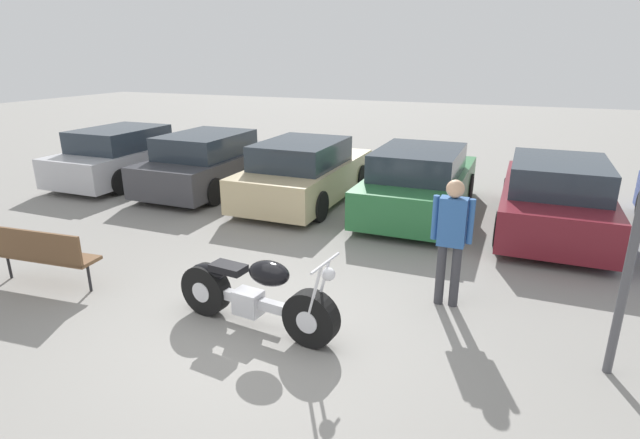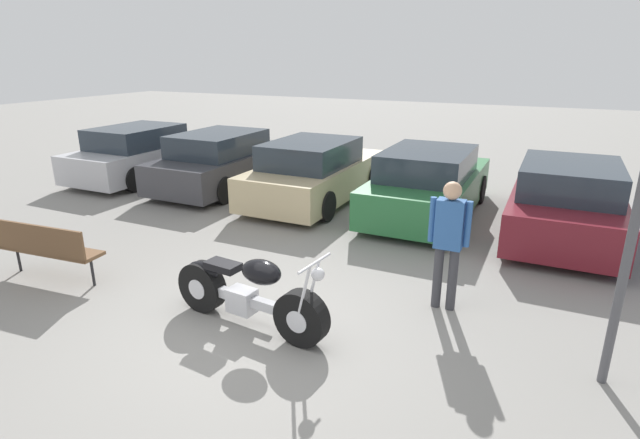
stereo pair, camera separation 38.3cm
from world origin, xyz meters
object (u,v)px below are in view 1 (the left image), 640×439
(motorcycle, at_px, (254,295))
(parked_car_champagne, at_px, (305,173))
(parked_car_silver, at_px, (127,155))
(parked_car_maroon, at_px, (555,198))
(park_bench, at_px, (39,251))
(parked_car_green, at_px, (419,183))
(person_standing, at_px, (452,233))
(parked_car_dark_grey, at_px, (211,163))

(motorcycle, distance_m, parked_car_champagne, 5.54)
(parked_car_silver, bearing_deg, parked_car_champagne, -0.40)
(parked_car_maroon, xyz_separation_m, park_bench, (-6.75, -5.36, -0.10))
(parked_car_green, relative_size, person_standing, 2.45)
(motorcycle, relative_size, person_standing, 1.29)
(parked_car_silver, distance_m, park_bench, 6.48)
(parked_car_green, relative_size, park_bench, 2.51)
(parked_car_silver, bearing_deg, parked_car_green, 0.24)
(parked_car_green, distance_m, parked_car_maroon, 2.55)
(motorcycle, distance_m, parked_car_green, 5.42)
(parked_car_silver, bearing_deg, person_standing, -23.48)
(parked_car_dark_grey, distance_m, parked_car_champagne, 2.55)
(parked_car_silver, height_order, parked_car_champagne, same)
(motorcycle, height_order, parked_car_maroon, parked_car_maroon)
(parked_car_champagne, bearing_deg, park_bench, -106.88)
(parked_car_maroon, bearing_deg, parked_car_dark_grey, 178.40)
(park_bench, bearing_deg, parked_car_green, 52.70)
(parked_car_silver, bearing_deg, parked_car_dark_grey, 1.93)
(motorcycle, xyz_separation_m, parked_car_silver, (-6.77, 5.31, 0.22))
(parked_car_maroon, relative_size, person_standing, 2.45)
(motorcycle, relative_size, park_bench, 1.32)
(park_bench, bearing_deg, parked_car_silver, 122.13)
(parked_car_champagne, bearing_deg, person_standing, -45.52)
(parked_car_dark_grey, bearing_deg, person_standing, -31.98)
(parked_car_green, bearing_deg, park_bench, -127.30)
(motorcycle, distance_m, parked_car_dark_grey, 6.86)
(parked_car_dark_grey, xyz_separation_m, park_bench, (0.90, -5.57, -0.10))
(motorcycle, bearing_deg, person_standing, 35.69)
(motorcycle, relative_size, parked_car_maroon, 0.53)
(parked_car_dark_grey, distance_m, person_standing, 7.41)
(parked_car_champagne, bearing_deg, parked_car_maroon, -1.02)
(parked_car_dark_grey, relative_size, parked_car_maroon, 1.00)
(parked_car_silver, height_order, person_standing, person_standing)
(parked_car_silver, height_order, parked_car_green, same)
(parked_car_silver, distance_m, parked_car_maroon, 10.19)
(person_standing, bearing_deg, parked_car_silver, 156.52)
(motorcycle, relative_size, parked_car_green, 0.53)
(parked_car_silver, xyz_separation_m, parked_car_dark_grey, (2.55, 0.09, 0.00))
(parked_car_silver, distance_m, parked_car_green, 7.65)
(parked_car_champagne, xyz_separation_m, parked_car_maroon, (5.10, -0.09, 0.00))
(parked_car_green, bearing_deg, parked_car_silver, -179.76)
(motorcycle, xyz_separation_m, park_bench, (-3.33, -0.17, 0.12))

